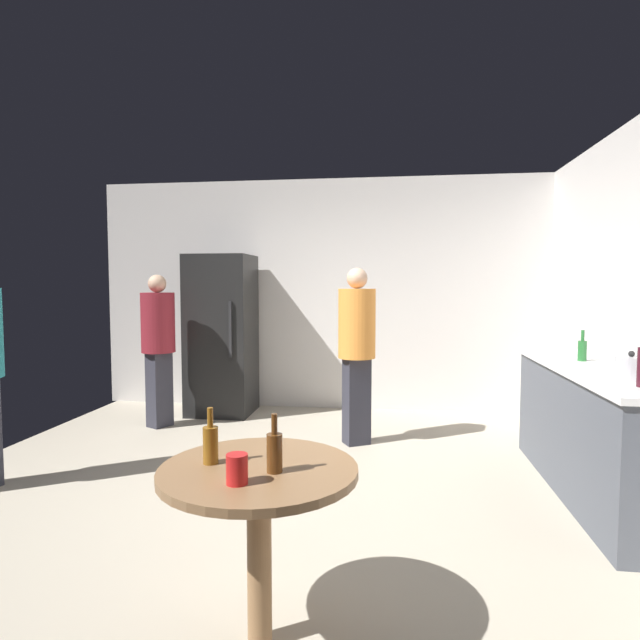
% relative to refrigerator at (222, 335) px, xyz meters
% --- Properties ---
extents(ground_plane, '(5.20, 5.20, 0.10)m').
position_rel_refrigerator_xyz_m(ground_plane, '(1.08, -2.20, -0.95)').
color(ground_plane, '#B2A893').
extents(wall_back, '(5.32, 0.06, 2.70)m').
position_rel_refrigerator_xyz_m(wall_back, '(1.08, 0.43, 0.45)').
color(wall_back, silver).
rests_on(wall_back, ground_plane).
extents(refrigerator, '(0.70, 0.68, 1.80)m').
position_rel_refrigerator_xyz_m(refrigerator, '(0.00, 0.00, 0.00)').
color(refrigerator, black).
rests_on(refrigerator, ground_plane).
extents(kitchen_counter, '(0.64, 2.08, 0.90)m').
position_rel_refrigerator_xyz_m(kitchen_counter, '(3.36, -1.92, -0.45)').
color(kitchen_counter, '#4C515B').
rests_on(kitchen_counter, ground_plane).
extents(kettle, '(0.24, 0.17, 0.18)m').
position_rel_refrigerator_xyz_m(kettle, '(3.31, -2.43, 0.07)').
color(kettle, '#B2B2B7').
rests_on(kettle, kitchen_counter).
extents(beer_bottle_on_counter, '(0.06, 0.06, 0.23)m').
position_rel_refrigerator_xyz_m(beer_bottle_on_counter, '(3.31, -1.63, 0.08)').
color(beer_bottle_on_counter, '#26662D').
rests_on(beer_bottle_on_counter, kitchen_counter).
extents(foreground_table, '(0.80, 0.80, 0.73)m').
position_rel_refrigerator_xyz_m(foreground_table, '(1.38, -3.70, -0.27)').
color(foreground_table, olive).
rests_on(foreground_table, ground_plane).
extents(beer_bottle_amber, '(0.06, 0.06, 0.23)m').
position_rel_refrigerator_xyz_m(beer_bottle_amber, '(1.18, -3.69, -0.08)').
color(beer_bottle_amber, '#8C5919').
rests_on(beer_bottle_amber, foreground_table).
extents(beer_bottle_brown, '(0.06, 0.06, 0.23)m').
position_rel_refrigerator_xyz_m(beer_bottle_brown, '(1.46, -3.75, -0.08)').
color(beer_bottle_brown, '#593314').
rests_on(beer_bottle_brown, foreground_table).
extents(plastic_cup_red, '(0.08, 0.08, 0.11)m').
position_rel_refrigerator_xyz_m(plastic_cup_red, '(1.35, -3.89, -0.11)').
color(plastic_cup_red, red).
rests_on(plastic_cup_red, foreground_table).
extents(person_in_orange_shirt, '(0.46, 0.46, 1.62)m').
position_rel_refrigerator_xyz_m(person_in_orange_shirt, '(1.60, -0.96, 0.04)').
color(person_in_orange_shirt, '#2D2D38').
rests_on(person_in_orange_shirt, ground_plane).
extents(person_in_maroon_shirt, '(0.46, 0.46, 1.57)m').
position_rel_refrigerator_xyz_m(person_in_maroon_shirt, '(-0.46, -0.64, 0.01)').
color(person_in_maroon_shirt, '#2D2D38').
rests_on(person_in_maroon_shirt, ground_plane).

